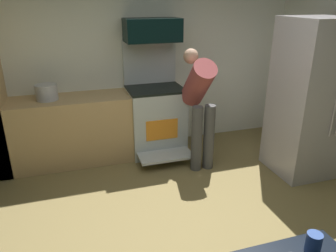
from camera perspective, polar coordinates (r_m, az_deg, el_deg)
The scene contains 9 objects.
ground_plane at distance 3.20m, azimuth 2.03°, elevation -19.91°, with size 5.20×4.80×0.02m, color olive.
wall_back at distance 4.73m, azimuth -7.34°, elevation 11.62°, with size 5.20×0.12×2.60m, color silver.
lower_cabinet_run at distance 4.55m, azimuth -17.20°, elevation -0.80°, with size 2.40×0.60×0.90m, color tan.
oven_range at distance 4.65m, azimuth -2.21°, elevation 1.54°, with size 0.76×0.98×1.56m.
microwave at distance 4.47m, azimuth -2.76°, elevation 16.47°, with size 0.74×0.38×0.30m, color black.
refrigerator at distance 4.37m, azimuth 24.28°, elevation 4.38°, with size 0.87×0.76×1.91m.
person_cook at distance 4.17m, azimuth 5.47°, elevation 4.62°, with size 0.31×0.70×1.50m.
mug_coffee at distance 1.90m, azimuth 24.18°, elevation -18.18°, with size 0.08×0.08×0.11m, color #2B4788.
stock_pot at distance 4.38m, azimuth -20.54°, elevation 5.58°, with size 0.27×0.27×0.20m, color #B2B2B8.
Camera 1 is at (-0.82, -2.25, 2.11)m, focal length 34.73 mm.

